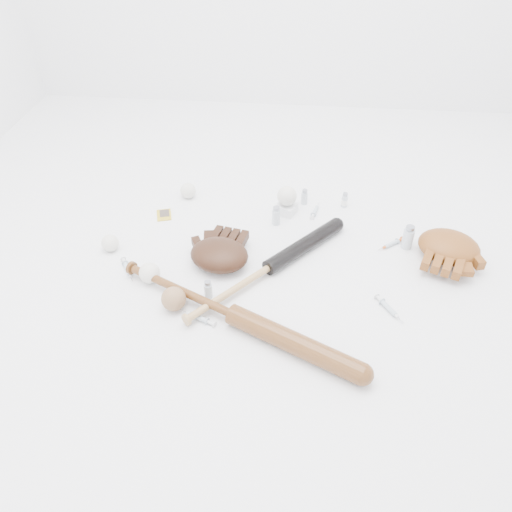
# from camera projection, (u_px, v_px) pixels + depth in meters

# --- Properties ---
(bat_dark) EXTENTS (0.57, 0.65, 0.06)m
(bat_dark) POSITION_uv_depth(u_px,v_px,m) (269.00, 267.00, 1.81)
(bat_dark) COLOR black
(bat_dark) RESTS_ON ground
(bat_wood) EXTENTS (0.88, 0.48, 0.07)m
(bat_wood) POSITION_uv_depth(u_px,v_px,m) (234.00, 315.00, 1.62)
(bat_wood) COLOR brown
(bat_wood) RESTS_ON ground
(glove_dark) EXTENTS (0.31, 0.31, 0.09)m
(glove_dark) POSITION_uv_depth(u_px,v_px,m) (219.00, 255.00, 1.84)
(glove_dark) COLOR black
(glove_dark) RESTS_ON ground
(glove_tan) EXTENTS (0.35, 0.35, 0.10)m
(glove_tan) POSITION_uv_depth(u_px,v_px,m) (449.00, 246.00, 1.87)
(glove_tan) COLOR brown
(glove_tan) RESTS_ON ground
(trading_card) EXTENTS (0.08, 0.10, 0.00)m
(trading_card) POSITION_uv_depth(u_px,v_px,m) (164.00, 215.00, 2.11)
(trading_card) COLOR gold
(trading_card) RESTS_ON ground
(pedestal) EXTENTS (0.10, 0.10, 0.04)m
(pedestal) POSITION_uv_depth(u_px,v_px,m) (286.00, 208.00, 2.11)
(pedestal) COLOR white
(pedestal) RESTS_ON ground
(baseball_on_pedestal) EXTENTS (0.08, 0.08, 0.08)m
(baseball_on_pedestal) POSITION_uv_depth(u_px,v_px,m) (287.00, 196.00, 2.07)
(baseball_on_pedestal) COLOR silver
(baseball_on_pedestal) RESTS_ON pedestal
(baseball_left) EXTENTS (0.07, 0.07, 0.07)m
(baseball_left) POSITION_uv_depth(u_px,v_px,m) (110.00, 243.00, 1.92)
(baseball_left) COLOR silver
(baseball_left) RESTS_ON ground
(baseball_upper) EXTENTS (0.07, 0.07, 0.07)m
(baseball_upper) POSITION_uv_depth(u_px,v_px,m) (188.00, 191.00, 2.20)
(baseball_upper) COLOR silver
(baseball_upper) RESTS_ON ground
(baseball_mid) EXTENTS (0.08, 0.08, 0.08)m
(baseball_mid) POSITION_uv_depth(u_px,v_px,m) (150.00, 273.00, 1.78)
(baseball_mid) COLOR silver
(baseball_mid) RESTS_ON ground
(baseball_aged) EXTENTS (0.08, 0.08, 0.08)m
(baseball_aged) POSITION_uv_depth(u_px,v_px,m) (174.00, 299.00, 1.67)
(baseball_aged) COLOR #916845
(baseball_aged) RESTS_ON ground
(syringe_0) EXTENTS (0.10, 0.14, 0.02)m
(syringe_0) POSITION_uv_depth(u_px,v_px,m) (127.00, 269.00, 1.84)
(syringe_0) COLOR #ADBCC6
(syringe_0) RESTS_ON ground
(syringe_1) EXTENTS (0.15, 0.09, 0.02)m
(syringe_1) POSITION_uv_depth(u_px,v_px,m) (198.00, 318.00, 1.65)
(syringe_1) COLOR #ADBCC6
(syringe_1) RESTS_ON ground
(syringe_2) EXTENTS (0.06, 0.14, 0.02)m
(syringe_2) POSITION_uv_depth(u_px,v_px,m) (315.00, 211.00, 2.12)
(syringe_2) COLOR #ADBCC6
(syringe_2) RESTS_ON ground
(syringe_3) EXTENTS (0.11, 0.15, 0.02)m
(syringe_3) POSITION_uv_depth(u_px,v_px,m) (389.00, 308.00, 1.68)
(syringe_3) COLOR #ADBCC6
(syringe_3) RESTS_ON ground
(syringe_4) EXTENTS (0.13, 0.11, 0.02)m
(syringe_4) POSITION_uv_depth(u_px,v_px,m) (391.00, 244.00, 1.95)
(syringe_4) COLOR #ADBCC6
(syringe_4) RESTS_ON ground
(vial_0) EXTENTS (0.02, 0.02, 0.06)m
(vial_0) POSITION_uv_depth(u_px,v_px,m) (283.00, 197.00, 2.17)
(vial_0) COLOR silver
(vial_0) RESTS_ON ground
(vial_1) EXTENTS (0.03, 0.03, 0.07)m
(vial_1) POSITION_uv_depth(u_px,v_px,m) (304.00, 197.00, 2.16)
(vial_1) COLOR silver
(vial_1) RESTS_ON ground
(vial_2) EXTENTS (0.03, 0.03, 0.08)m
(vial_2) POSITION_uv_depth(u_px,v_px,m) (276.00, 215.00, 2.04)
(vial_2) COLOR silver
(vial_2) RESTS_ON ground
(vial_3) EXTENTS (0.04, 0.04, 0.10)m
(vial_3) POSITION_uv_depth(u_px,v_px,m) (408.00, 237.00, 1.92)
(vial_3) COLOR silver
(vial_3) RESTS_ON ground
(vial_4) EXTENTS (0.03, 0.03, 0.07)m
(vial_4) POSITION_uv_depth(u_px,v_px,m) (208.00, 289.00, 1.71)
(vial_4) COLOR silver
(vial_4) RESTS_ON ground
(vial_5) EXTENTS (0.03, 0.03, 0.07)m
(vial_5) POSITION_uv_depth(u_px,v_px,m) (345.00, 200.00, 2.14)
(vial_5) COLOR silver
(vial_5) RESTS_ON ground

